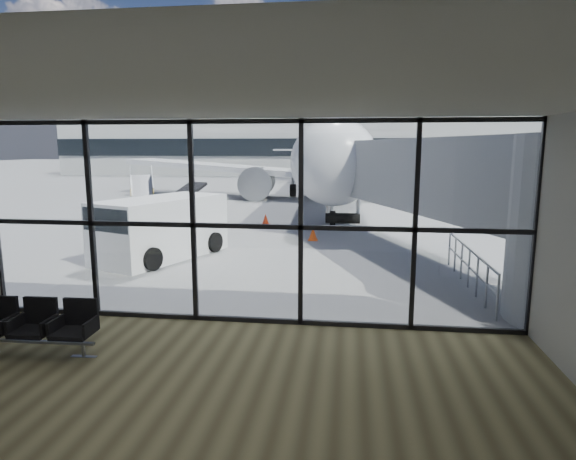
% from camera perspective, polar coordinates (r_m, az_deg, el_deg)
% --- Properties ---
extents(ground, '(220.00, 220.00, 0.00)m').
position_cam_1_polar(ground, '(50.37, 4.78, 5.22)').
color(ground, slate).
rests_on(ground, ground).
extents(lounge_shell, '(12.02, 8.01, 4.51)m').
position_cam_1_polar(lounge_shell, '(5.94, -14.87, -2.60)').
color(lounge_shell, brown).
rests_on(lounge_shell, ground).
extents(glass_curtain_wall, '(12.10, 0.12, 4.50)m').
position_cam_1_polar(glass_curtain_wall, '(10.54, -4.97, 0.72)').
color(glass_curtain_wall, white).
rests_on(glass_curtain_wall, ground).
extents(jet_bridge, '(8.00, 16.50, 4.33)m').
position_cam_1_polar(jet_bridge, '(17.49, 16.17, 5.61)').
color(jet_bridge, gray).
rests_on(jet_bridge, ground).
extents(apron_railing, '(0.06, 5.46, 1.11)m').
position_cam_1_polar(apron_railing, '(14.43, 20.68, -3.62)').
color(apron_railing, gray).
rests_on(apron_railing, ground).
extents(far_terminal, '(80.00, 12.20, 11.00)m').
position_cam_1_polar(far_terminal, '(72.20, 5.16, 9.89)').
color(far_terminal, beige).
rests_on(far_terminal, ground).
extents(tree_0, '(4.95, 4.95, 7.12)m').
position_cam_1_polar(tree_0, '(94.78, -22.90, 9.37)').
color(tree_0, '#382619').
rests_on(tree_0, ground).
extents(tree_1, '(5.61, 5.61, 8.07)m').
position_cam_1_polar(tree_1, '(91.94, -19.64, 9.97)').
color(tree_1, '#382619').
rests_on(tree_1, ground).
extents(tree_2, '(6.27, 6.27, 9.03)m').
position_cam_1_polar(tree_2, '(89.43, -16.17, 10.57)').
color(tree_2, '#382619').
rests_on(tree_2, ground).
extents(tree_3, '(4.95, 4.95, 7.12)m').
position_cam_1_polar(tree_3, '(87.22, -12.45, 9.94)').
color(tree_3, '#382619').
rests_on(tree_3, ground).
extents(tree_4, '(5.61, 5.61, 8.07)m').
position_cam_1_polar(tree_4, '(85.40, -8.61, 10.48)').
color(tree_4, '#382619').
rests_on(tree_4, ground).
extents(tree_5, '(6.27, 6.27, 9.03)m').
position_cam_1_polar(tree_5, '(83.98, -4.61, 11.00)').
color(tree_5, '#382619').
rests_on(tree_5, ground).
extents(seating_row, '(2.37, 0.73, 1.05)m').
position_cam_1_polar(seating_row, '(10.50, -27.63, -9.78)').
color(seating_row, gray).
rests_on(seating_row, ground).
extents(airliner, '(35.04, 40.60, 10.45)m').
position_cam_1_polar(airliner, '(39.95, 5.10, 8.63)').
color(airliner, silver).
rests_on(airliner, ground).
extents(service_van, '(3.84, 5.38, 2.14)m').
position_cam_1_polar(service_van, '(17.69, -15.03, 0.30)').
color(service_van, white).
rests_on(service_van, ground).
extents(belt_loader, '(2.64, 4.36, 1.90)m').
position_cam_1_polar(belt_loader, '(27.45, -13.48, 2.62)').
color(belt_loader, black).
rests_on(belt_loader, ground).
extents(mobile_stairs, '(2.59, 3.42, 2.19)m').
position_cam_1_polar(mobile_stairs, '(31.15, -16.83, 3.07)').
color(mobile_stairs, yellow).
rests_on(mobile_stairs, ground).
extents(traffic_cone_a, '(0.40, 0.40, 0.57)m').
position_cam_1_polar(traffic_cone_a, '(20.52, 2.98, -0.47)').
color(traffic_cone_a, '#FF4E0D').
rests_on(traffic_cone_a, ground).
extents(traffic_cone_b, '(0.40, 0.40, 0.57)m').
position_cam_1_polar(traffic_cone_b, '(24.70, -2.67, 1.25)').
color(traffic_cone_b, '#FF340D').
rests_on(traffic_cone_b, ground).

